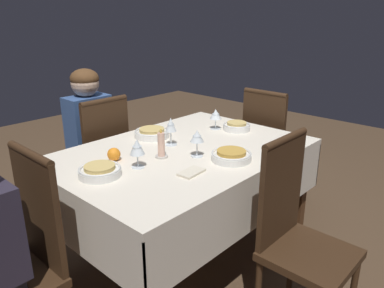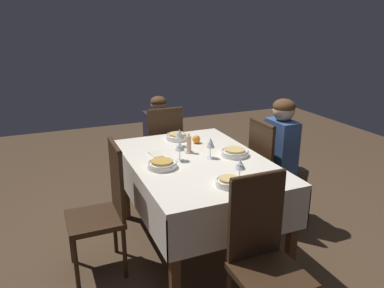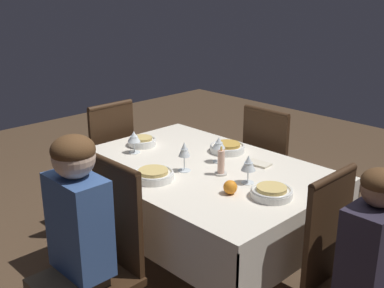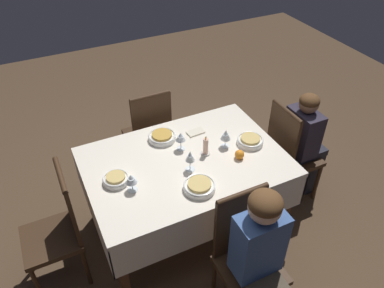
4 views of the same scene
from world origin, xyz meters
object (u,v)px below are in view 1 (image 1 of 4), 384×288
object	(u,v)px
chair_east	(269,147)
napkin_red_folded	(191,172)
wine_glass_west	(137,148)
bowl_east	(237,126)
wine_glass_south	(197,137)
person_adult_denim	(86,137)
bowl_west	(100,171)
dining_table	(183,165)
bowl_north	(152,133)
bowl_south	(231,155)
candle_centerpiece	(162,147)
chair_west	(21,256)
chair_south	(297,231)
orange_fruit	(114,154)
chair_north	(100,160)
wine_glass_east	(216,115)
wine_glass_north	(171,126)

from	to	relation	value
chair_east	napkin_red_folded	size ratio (longest dim) A/B	6.80
wine_glass_west	bowl_east	distance (m)	0.88
napkin_red_folded	wine_glass_south	bearing A→B (deg)	35.19
chair_east	person_adult_denim	xyz separation A→B (m)	(-1.05, 0.90, 0.13)
bowl_east	bowl_west	bearing A→B (deg)	177.88
person_adult_denim	dining_table	bearing A→B (deg)	95.42
bowl_north	bowl_south	world-z (taller)	same
chair_east	candle_centerpiece	distance (m)	1.18
bowl_north	dining_table	bearing A→B (deg)	-96.87
chair_west	chair_south	size ratio (longest dim) A/B	1.00
wine_glass_south	orange_fruit	xyz separation A→B (m)	(-0.35, 0.29, -0.08)
dining_table	chair_south	bearing A→B (deg)	-88.48
person_adult_denim	bowl_south	xyz separation A→B (m)	(0.14, -1.21, 0.13)
chair_north	chair_south	size ratio (longest dim) A/B	1.00
person_adult_denim	wine_glass_east	world-z (taller)	person_adult_denim
bowl_west	napkin_red_folded	xyz separation A→B (m)	(0.32, -0.31, -0.02)
chair_north	bowl_east	xyz separation A→B (m)	(0.61, -0.75, 0.27)
chair_north	bowl_south	bearing A→B (deg)	97.77
napkin_red_folded	chair_east	bearing A→B (deg)	12.85
chair_north	wine_glass_north	world-z (taller)	chair_north
dining_table	bowl_north	distance (m)	0.34
wine_glass_west	bowl_west	bearing A→B (deg)	164.84
dining_table	person_adult_denim	world-z (taller)	person_adult_denim
dining_table	napkin_red_folded	size ratio (longest dim) A/B	10.12
orange_fruit	bowl_south	bearing A→B (deg)	-46.87
chair_north	bowl_north	bearing A→B (deg)	105.88
chair_west	wine_glass_north	distance (m)	1.05
bowl_north	bowl_west	bearing A→B (deg)	-154.70
wine_glass_south	chair_south	bearing A→B (deg)	-85.64
chair_east	wine_glass_west	xyz separation A→B (m)	(-1.32, -0.02, 0.35)
bowl_north	wine_glass_south	distance (m)	0.46
chair_south	chair_east	bearing A→B (deg)	38.09
dining_table	person_adult_denim	xyz separation A→B (m)	(-0.09, 0.90, -0.01)
bowl_south	orange_fruit	xyz separation A→B (m)	(-0.43, 0.46, 0.01)
wine_glass_north	candle_centerpiece	size ratio (longest dim) A/B	1.03
wine_glass_west	wine_glass_east	bearing A→B (deg)	9.78
chair_north	person_adult_denim	xyz separation A→B (m)	(0.00, 0.16, 0.13)
bowl_south	candle_centerpiece	world-z (taller)	candle_centerpiece
wine_glass_south	orange_fruit	world-z (taller)	wine_glass_south
dining_table	person_adult_denim	size ratio (longest dim) A/B	1.26
chair_south	bowl_south	distance (m)	0.51
wine_glass_east	wine_glass_west	bearing A→B (deg)	-170.22
wine_glass_north	napkin_red_folded	distance (m)	0.46
orange_fruit	chair_south	bearing A→B (deg)	-66.32
chair_east	wine_glass_south	distance (m)	1.06
wine_glass_north	wine_glass_east	size ratio (longest dim) A/B	1.22
person_adult_denim	bowl_north	size ratio (longest dim) A/B	5.24
bowl_north	wine_glass_east	distance (m)	0.46
chair_north	wine_glass_west	world-z (taller)	chair_north
bowl_south	wine_glass_south	bearing A→B (deg)	116.14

